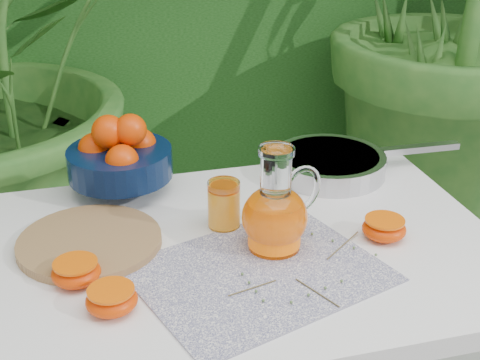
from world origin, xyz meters
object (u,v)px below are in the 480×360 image
object	(u,v)px
juice_pitcher	(276,214)
saute_pan	(331,163)
white_table	(243,280)
fruit_bowl	(119,156)
cutting_board	(90,242)

from	to	relation	value
juice_pitcher	saute_pan	size ratio (longest dim) A/B	0.44
white_table	juice_pitcher	size ratio (longest dim) A/B	4.87
white_table	fruit_bowl	bearing A→B (deg)	123.93
fruit_bowl	saute_pan	world-z (taller)	fruit_bowl
white_table	fruit_bowl	distance (m)	0.40
fruit_bowl	juice_pitcher	size ratio (longest dim) A/B	1.14
fruit_bowl	saute_pan	distance (m)	0.49
cutting_board	saute_pan	world-z (taller)	saute_pan
cutting_board	fruit_bowl	size ratio (longest dim) A/B	1.18
cutting_board	juice_pitcher	bearing A→B (deg)	-15.89
fruit_bowl	juice_pitcher	distance (m)	0.41
juice_pitcher	fruit_bowl	bearing A→B (deg)	128.46
white_table	juice_pitcher	world-z (taller)	juice_pitcher
white_table	cutting_board	world-z (taller)	cutting_board
white_table	saute_pan	world-z (taller)	saute_pan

